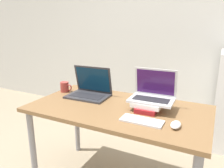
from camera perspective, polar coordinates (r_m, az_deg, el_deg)
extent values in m
cube|color=silver|center=(3.12, 14.54, 14.81)|extent=(8.00, 0.05, 2.70)
cube|color=brown|center=(1.72, 1.54, -6.46)|extent=(1.38, 0.74, 0.03)
cylinder|color=gray|center=(2.00, -19.95, -15.83)|extent=(0.05, 0.05, 0.70)
cylinder|color=gray|center=(2.41, -9.16, -9.46)|extent=(0.05, 0.05, 0.70)
cylinder|color=gray|center=(2.03, 22.51, -15.62)|extent=(0.05, 0.05, 0.70)
cube|color=#333338|center=(1.95, -6.30, -3.18)|extent=(0.37, 0.26, 0.02)
cube|color=#232328|center=(1.94, -6.54, -3.05)|extent=(0.30, 0.14, 0.00)
cube|color=#333338|center=(2.00, -4.97, 1.22)|extent=(0.36, 0.07, 0.25)
cube|color=#0A2D4C|center=(1.99, -5.03, 1.16)|extent=(0.33, 0.06, 0.22)
cube|color=maroon|center=(1.68, 9.40, -6.09)|extent=(0.16, 0.23, 0.04)
cube|color=white|center=(1.68, 9.41, -4.89)|extent=(0.22, 0.21, 0.03)
cube|color=silver|center=(1.67, 10.26, -4.10)|extent=(0.33, 0.23, 0.02)
cube|color=#232328|center=(1.66, 10.15, -3.95)|extent=(0.27, 0.12, 0.00)
cube|color=silver|center=(1.72, 11.25, 0.51)|extent=(0.33, 0.05, 0.22)
cube|color=#381451|center=(1.72, 11.21, 0.45)|extent=(0.29, 0.04, 0.19)
cube|color=silver|center=(1.49, 7.79, -9.48)|extent=(0.28, 0.12, 0.01)
cube|color=silver|center=(1.48, 7.80, -9.24)|extent=(0.26, 0.10, 0.00)
ellipsoid|color=white|center=(1.45, 16.31, -10.19)|extent=(0.06, 0.11, 0.03)
cylinder|color=#9E3833|center=(2.13, -12.29, -0.73)|extent=(0.08, 0.08, 0.09)
torus|color=#9E3833|center=(2.10, -11.19, -0.91)|extent=(0.06, 0.01, 0.06)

